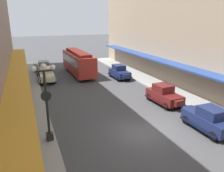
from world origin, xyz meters
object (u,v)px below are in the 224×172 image
object	(u,v)px
parked_car_0	(47,74)
pedestrian_1	(20,95)
parked_car_3	(44,67)
streetcar	(78,62)
lamp_post_with_clock	(46,100)
pedestrian_0	(13,148)
parked_car_2	(119,72)
parked_car_4	(209,118)
parked_car_1	(164,94)
fire_hydrant	(205,109)

from	to	relation	value
parked_car_0	pedestrian_1	world-z (taller)	parked_car_0
parked_car_3	streetcar	bearing A→B (deg)	-27.71
parked_car_3	lamp_post_with_clock	world-z (taller)	lamp_post_with_clock
parked_car_0	lamp_post_with_clock	xyz separation A→B (m)	(-1.50, -15.39, 2.04)
parked_car_3	pedestrian_0	bearing A→B (deg)	-99.81
parked_car_2	parked_car_3	xyz separation A→B (m)	(-9.32, 6.72, 0.00)
parked_car_0	parked_car_4	world-z (taller)	same
parked_car_1	parked_car_3	bearing A→B (deg)	119.18
parked_car_4	parked_car_0	bearing A→B (deg)	117.60
parked_car_1	pedestrian_0	world-z (taller)	parked_car_1
parked_car_1	parked_car_4	distance (m)	5.72
parked_car_3	fire_hydrant	size ratio (longest dim) A/B	5.23
parked_car_3	lamp_post_with_clock	size ratio (longest dim) A/B	0.83
parked_car_4	fire_hydrant	world-z (taller)	parked_car_4
parked_car_3	pedestrian_0	distance (m)	21.95
parked_car_0	parked_car_1	world-z (taller)	same
fire_hydrant	parked_car_0	bearing A→B (deg)	125.20
parked_car_4	fire_hydrant	distance (m)	2.82
parked_car_4	streetcar	bearing A→B (deg)	103.05
parked_car_0	parked_car_2	xyz separation A→B (m)	(9.43, -2.11, 0.00)
parked_car_2	parked_car_1	bearing A→B (deg)	-89.12
parked_car_1	parked_car_3	xyz separation A→B (m)	(-9.48, 16.97, 0.00)
lamp_post_with_clock	pedestrian_1	xyz separation A→B (m)	(-1.73, 7.89, -1.97)
parked_car_2	parked_car_0	bearing A→B (deg)	167.38
parked_car_4	fire_hydrant	xyz separation A→B (m)	(1.80, 2.13, -0.38)
parked_car_2	parked_car_3	bearing A→B (deg)	144.20
pedestrian_0	streetcar	bearing A→B (deg)	66.38
pedestrian_1	fire_hydrant	bearing A→B (deg)	-30.26
parked_car_3	lamp_post_with_clock	distance (m)	20.16
lamp_post_with_clock	pedestrian_1	size ratio (longest dim) A/B	3.09
streetcar	parked_car_4	bearing A→B (deg)	-76.95
lamp_post_with_clock	pedestrian_0	bearing A→B (deg)	-142.48
fire_hydrant	lamp_post_with_clock	bearing A→B (deg)	177.48
parked_car_1	fire_hydrant	xyz separation A→B (m)	(1.66, -3.58, -0.38)
parked_car_4	parked_car_3	bearing A→B (deg)	112.38
parked_car_0	parked_car_1	xyz separation A→B (m)	(9.58, -12.36, 0.00)
parked_car_2	fire_hydrant	bearing A→B (deg)	-82.50
parked_car_1	lamp_post_with_clock	world-z (taller)	lamp_post_with_clock
parked_car_2	fire_hydrant	xyz separation A→B (m)	(1.82, -13.83, -0.38)
parked_car_0	pedestrian_0	xyz separation A→B (m)	(-3.63, -17.02, 0.07)
lamp_post_with_clock	fire_hydrant	xyz separation A→B (m)	(12.75, -0.56, -2.42)
parked_car_3	parked_car_4	bearing A→B (deg)	-67.62
pedestrian_1	parked_car_3	bearing A→B (deg)	74.60
parked_car_0	pedestrian_0	size ratio (longest dim) A/B	2.57
parked_car_4	streetcar	xyz separation A→B (m)	(-4.69, 20.25, 0.96)
parked_car_2	fire_hydrant	distance (m)	13.96
parked_car_2	parked_car_4	xyz separation A→B (m)	(0.03, -15.97, 0.00)
pedestrian_0	parked_car_0	bearing A→B (deg)	77.96
parked_car_2	parked_car_4	size ratio (longest dim) A/B	1.00
parked_car_1	parked_car_4	world-z (taller)	same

